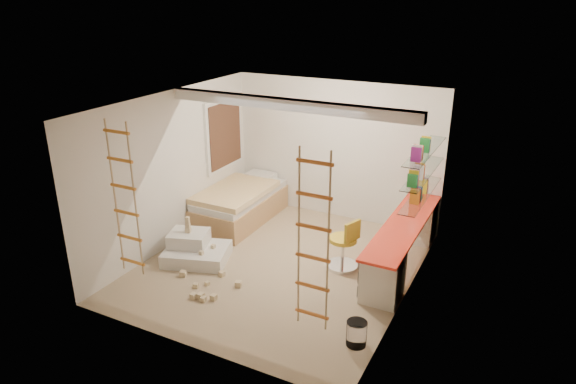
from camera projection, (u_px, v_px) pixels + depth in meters
The scene contains 15 objects.
floor at pixel (279, 266), 8.13m from camera, with size 4.50×4.50×0.00m, color tan.
ceiling_beam at pixel (288, 104), 7.46m from camera, with size 4.00×0.18×0.16m, color white.
window_frame at pixel (224, 134), 9.64m from camera, with size 0.06×1.15×1.35m, color white.
window_blind at pixel (225, 134), 9.62m from camera, with size 0.02×1.00×1.20m, color #4C2D1E.
rope_ladder_left at pixel (125, 200), 6.70m from camera, with size 0.41×0.04×2.13m, color orange, non-canonical shape.
rope_ladder_right at pixel (313, 243), 5.56m from camera, with size 0.41×0.04×2.13m, color #C56321, non-canonical shape.
waste_bin at pixel (357, 333), 6.26m from camera, with size 0.26×0.26×0.32m, color white.
desk at pixel (403, 243), 7.97m from camera, with size 0.56×2.80×0.75m.
shelves at pixel (423, 173), 7.73m from camera, with size 0.25×1.80×0.71m.
bed at pixel (240, 204), 9.65m from camera, with size 1.02×2.00×0.69m.
task_lamp at pixel (419, 180), 8.52m from camera, with size 0.14×0.36×0.57m.
swivel_chair at pixel (344, 250), 7.96m from camera, with size 0.64×0.64×0.84m.
play_platform at pixel (195, 250), 8.27m from camera, with size 1.18×1.04×0.44m.
toy_blocks at pixel (200, 265), 7.74m from camera, with size 1.32×1.11×0.71m.
books at pixel (424, 166), 7.69m from camera, with size 0.14×0.64×0.92m.
Camera 1 is at (3.36, -6.31, 4.05)m, focal length 32.00 mm.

